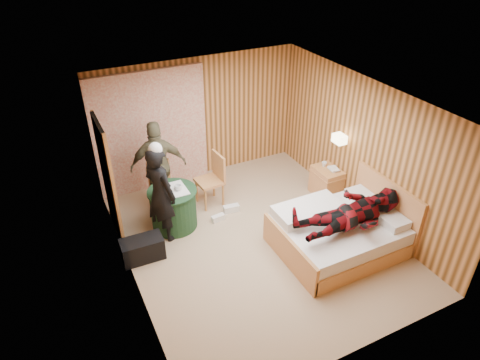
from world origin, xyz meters
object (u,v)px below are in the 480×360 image
round_table (174,208)px  wall_lamp (340,139)px  chair_far (161,182)px  man_on_bed (354,207)px  woman_standing (161,194)px  chair_near (213,176)px  man_at_table (159,166)px  bed (338,232)px  nightstand (326,182)px  duffel_bag (143,249)px

round_table → wall_lamp: bearing=-10.3°
chair_far → wall_lamp: bearing=-20.3°
chair_far → man_on_bed: man_on_bed is taller
wall_lamp → man_on_bed: size_ratio=0.15×
chair_far → woman_standing: woman_standing is taller
round_table → chair_near: (0.92, 0.37, 0.21)m
wall_lamp → woman_standing: size_ratio=0.15×
woman_standing → man_at_table: man_at_table is taller
man_at_table → man_on_bed: man_on_bed is taller
round_table → chair_far: 0.69m
round_table → man_at_table: bearing=90.0°
wall_lamp → round_table: (-3.03, 0.55, -0.92)m
round_table → man_at_table: 0.86m
man_at_table → man_on_bed: size_ratio=0.97×
wall_lamp → chair_far: 3.36m
woman_standing → man_on_bed: 3.08m
chair_near → bed: bearing=27.4°
chair_near → woman_standing: (-1.17, -0.55, 0.26)m
chair_far → man_on_bed: 3.51m
nightstand → woman_standing: 3.29m
duffel_bag → round_table: bearing=40.2°
bed → man_at_table: bearing=132.2°
nightstand → wall_lamp: bearing=-75.1°
chair_near → woman_standing: 1.32m
wall_lamp → man_on_bed: 1.66m
chair_near → duffel_bag: 1.96m
wall_lamp → duffel_bag: bearing=-179.3°
duffel_bag → man_on_bed: size_ratio=0.38×
chair_far → duffel_bag: 1.51m
wall_lamp → chair_far: (-3.03, 1.23, -0.76)m
round_table → chair_near: 1.02m
nightstand → man_at_table: 3.23m
duffel_bag → wall_lamp: bearing=2.2°
bed → woman_standing: 2.99m
chair_near → duffel_bag: size_ratio=1.53×
chair_far → round_table: bearing=-88.5°
nightstand → chair_far: bearing=160.4°
nightstand → chair_far: chair_far is taller
round_table → man_at_table: size_ratio=0.49×
chair_far → woman_standing: 0.95m
bed → nightstand: 1.56m
nightstand → round_table: size_ratio=0.71×
nightstand → man_on_bed: bearing=-114.7°
chair_far → duffel_bag: bearing=-118.6°
bed → nightstand: bearing=61.1°
man_at_table → wall_lamp: bearing=168.9°
round_table → bed: bearing=-38.1°
nightstand → woman_standing: (-3.24, 0.20, 0.55)m
wall_lamp → duffel_bag: size_ratio=0.39×
wall_lamp → chair_near: size_ratio=0.26×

